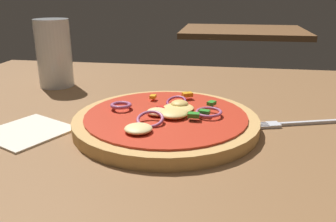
{
  "coord_description": "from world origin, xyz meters",
  "views": [
    {
      "loc": [
        0.04,
        -0.47,
        0.23
      ],
      "look_at": [
        -0.04,
        0.04,
        0.05
      ],
      "focal_mm": 37.56,
      "sensor_mm": 36.0,
      "label": 1
    }
  ],
  "objects_px": {
    "fork": "(291,124)",
    "beer_glass": "(54,57)",
    "pizza": "(166,121)",
    "napkin": "(27,132)"
  },
  "relations": [
    {
      "from": "fork",
      "to": "beer_glass",
      "type": "xyz_separation_m",
      "value": [
        -0.46,
        0.16,
        0.06
      ]
    },
    {
      "from": "pizza",
      "to": "fork",
      "type": "relative_size",
      "value": 1.88
    },
    {
      "from": "pizza",
      "to": "beer_glass",
      "type": "xyz_separation_m",
      "value": [
        -0.27,
        0.2,
        0.05
      ]
    },
    {
      "from": "fork",
      "to": "beer_glass",
      "type": "height_order",
      "value": "beer_glass"
    },
    {
      "from": "fork",
      "to": "napkin",
      "type": "height_order",
      "value": "fork"
    },
    {
      "from": "pizza",
      "to": "napkin",
      "type": "bearing_deg",
      "value": -165.47
    },
    {
      "from": "fork",
      "to": "napkin",
      "type": "xyz_separation_m",
      "value": [
        -0.39,
        -0.09,
        -0.0
      ]
    },
    {
      "from": "fork",
      "to": "beer_glass",
      "type": "bearing_deg",
      "value": 160.74
    },
    {
      "from": "pizza",
      "to": "napkin",
      "type": "height_order",
      "value": "pizza"
    },
    {
      "from": "napkin",
      "to": "pizza",
      "type": "bearing_deg",
      "value": 14.53
    }
  ]
}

